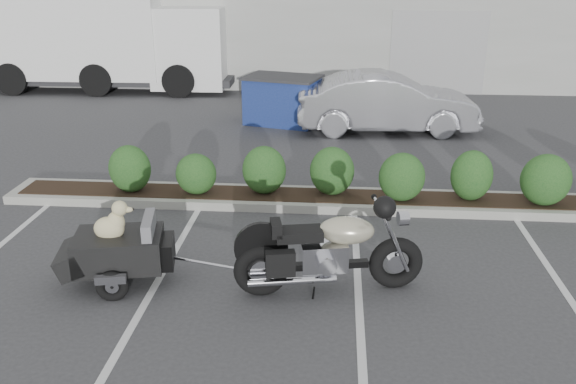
# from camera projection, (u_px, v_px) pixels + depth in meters

# --- Properties ---
(ground) EXTENTS (90.00, 90.00, 0.00)m
(ground) POSITION_uv_depth(u_px,v_px,m) (274.00, 259.00, 8.85)
(ground) COLOR #38383A
(ground) RESTS_ON ground
(planter_kerb) EXTENTS (12.00, 1.00, 0.15)m
(planter_kerb) POSITION_uv_depth(u_px,v_px,m) (343.00, 200.00, 10.80)
(planter_kerb) COLOR #9E9E93
(planter_kerb) RESTS_ON ground
(building) EXTENTS (26.00, 10.00, 4.00)m
(building) POSITION_uv_depth(u_px,v_px,m) (318.00, 16.00, 23.96)
(building) COLOR #9EA099
(building) RESTS_ON ground
(motorcycle) EXTENTS (2.47, 1.03, 1.43)m
(motorcycle) POSITION_uv_depth(u_px,v_px,m) (330.00, 252.00, 7.79)
(motorcycle) COLOR black
(motorcycle) RESTS_ON ground
(pet_trailer) EXTENTS (2.01, 1.15, 1.18)m
(pet_trailer) POSITION_uv_depth(u_px,v_px,m) (118.00, 249.00, 8.04)
(pet_trailer) COLOR black
(pet_trailer) RESTS_ON ground
(sedan) EXTENTS (4.53, 1.81, 1.46)m
(sedan) POSITION_uv_depth(u_px,v_px,m) (387.00, 103.00, 15.16)
(sedan) COLOR #B5B5BC
(sedan) RESTS_ON ground
(dumpster) EXTENTS (2.17, 1.76, 1.25)m
(dumpster) POSITION_uv_depth(u_px,v_px,m) (283.00, 100.00, 15.97)
(dumpster) COLOR navy
(dumpster) RESTS_ON ground
(delivery_truck) EXTENTS (8.05, 2.97, 3.66)m
(delivery_truck) POSITION_uv_depth(u_px,v_px,m) (112.00, 35.00, 19.93)
(delivery_truck) COLOR white
(delivery_truck) RESTS_ON ground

